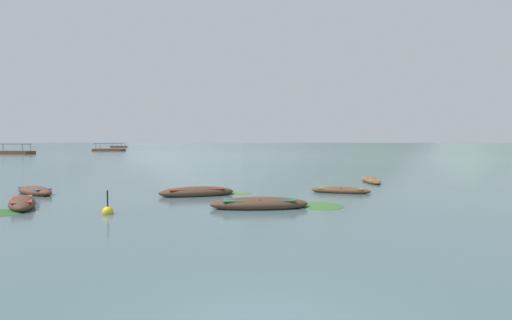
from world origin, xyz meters
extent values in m
plane|color=#476066|center=(0.00, 1500.00, 0.00)|extent=(6000.00, 6000.00, 0.00)
cone|color=slate|center=(-848.64, 1910.93, 102.36)|extent=(523.63, 523.63, 204.72)
cone|color=slate|center=(14.23, 2045.05, 263.82)|extent=(1292.67, 1292.67, 527.64)
cone|color=#56665B|center=(553.19, 2347.16, 245.32)|extent=(1274.49, 1274.49, 490.63)
cone|color=slate|center=(1341.97, 2113.73, 143.53)|extent=(713.46, 713.46, 287.07)
ellipsoid|color=#4C3323|center=(-2.59, 15.11, 0.18)|extent=(4.11, 2.08, 0.61)
cube|color=#B22D28|center=(-2.59, 15.11, 0.37)|extent=(2.96, 1.50, 0.05)
cube|color=#4C3323|center=(-2.59, 15.11, 0.42)|extent=(0.27, 0.81, 0.04)
ellipsoid|color=brown|center=(5.32, 15.90, 0.13)|extent=(3.36, 1.84, 0.42)
cube|color=olive|center=(5.32, 15.90, 0.25)|extent=(2.42, 1.33, 0.05)
cube|color=brown|center=(5.32, 15.90, 0.30)|extent=(0.26, 0.58, 0.04)
ellipsoid|color=brown|center=(-11.46, 16.10, 0.17)|extent=(3.17, 2.87, 0.55)
cube|color=#28519E|center=(-11.46, 16.10, 0.33)|extent=(2.28, 2.06, 0.05)
cube|color=brown|center=(-11.46, 16.10, 0.38)|extent=(0.52, 0.61, 0.04)
ellipsoid|color=#4C3323|center=(0.51, 11.12, 0.18)|extent=(4.27, 1.37, 0.61)
cube|color=#197A56|center=(0.51, 11.12, 0.37)|extent=(3.07, 0.99, 0.05)
cube|color=#4C3323|center=(0.51, 11.12, 0.42)|extent=(0.11, 0.85, 0.04)
ellipsoid|color=#4C3323|center=(-9.76, 11.77, 0.18)|extent=(2.48, 3.51, 0.60)
cube|color=#B22D28|center=(-9.76, 11.77, 0.36)|extent=(1.79, 2.53, 0.05)
cube|color=#4C3323|center=(-9.76, 11.77, 0.41)|extent=(0.66, 0.39, 0.04)
ellipsoid|color=brown|center=(8.89, 21.29, 0.12)|extent=(1.05, 3.45, 0.40)
cube|color=orange|center=(8.89, 21.29, 0.24)|extent=(0.75, 2.48, 0.05)
cube|color=brown|center=(8.89, 21.29, 0.29)|extent=(0.60, 0.11, 0.04)
cube|color=brown|center=(-58.47, 184.64, 0.27)|extent=(8.10, 3.92, 0.90)
cylinder|color=#4C4742|center=(-61.22, 183.15, 1.40)|extent=(0.10, 0.10, 1.80)
cylinder|color=#4C4742|center=(-61.54, 185.22, 1.40)|extent=(0.10, 0.10, 1.80)
cylinder|color=#4C4742|center=(-55.39, 184.07, 1.40)|extent=(0.10, 0.10, 1.80)
cylinder|color=#4C4742|center=(-55.71, 186.13, 1.40)|extent=(0.10, 0.10, 1.80)
cube|color=#9E998E|center=(-58.47, 184.64, 2.29)|extent=(6.80, 3.29, 0.12)
cube|color=brown|center=(-39.22, 112.18, 0.27)|extent=(9.40, 4.53, 0.90)
cylinder|color=#4C4742|center=(-42.79, 111.40, 1.40)|extent=(0.10, 0.10, 1.80)
cylinder|color=#4C4742|center=(-42.44, 113.90, 1.40)|extent=(0.10, 0.10, 1.80)
cylinder|color=#4C4742|center=(-35.99, 110.46, 1.40)|extent=(0.10, 0.10, 1.80)
cylinder|color=#4C4742|center=(-35.65, 112.96, 1.40)|extent=(0.10, 0.10, 1.80)
cube|color=#334C75|center=(-39.22, 112.18, 2.29)|extent=(7.89, 3.81, 0.12)
cube|color=brown|center=(-51.87, 85.13, 0.27)|extent=(9.89, 5.08, 0.90)
cylinder|color=#4C4742|center=(-55.12, 87.06, 1.40)|extent=(0.10, 0.10, 1.80)
cylinder|color=#4C4742|center=(-48.62, 83.20, 1.40)|extent=(0.10, 0.10, 1.80)
cylinder|color=#4C4742|center=(-48.11, 85.51, 1.40)|extent=(0.10, 0.10, 1.80)
cube|color=#334C75|center=(-51.87, 85.13, 2.29)|extent=(8.31, 4.27, 0.12)
sphere|color=yellow|center=(-5.53, 10.05, 0.09)|extent=(0.43, 0.43, 0.43)
cylinder|color=black|center=(-5.53, 10.05, 0.51)|extent=(0.06, 0.06, 0.85)
ellipsoid|color=#477033|center=(-1.11, 16.07, 0.00)|extent=(3.11, 1.79, 0.14)
ellipsoid|color=#38662D|center=(3.28, 11.53, 0.00)|extent=(2.34, 2.47, 0.14)
camera|label=1|loc=(-0.34, -5.36, 2.86)|focal=27.22mm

